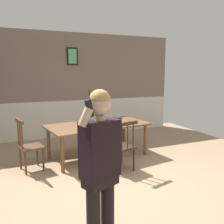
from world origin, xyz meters
name	(u,v)px	position (x,y,z in m)	size (l,w,h in m)	color
ground_plane	(117,187)	(0.00, 0.00, 0.00)	(7.62, 7.62, 0.00)	#9E7F60
room_back_partition	(66,87)	(0.00, 3.47, 1.39)	(6.44, 0.17, 2.88)	gray
dining_table	(98,127)	(0.21, 1.46, 0.65)	(2.23, 1.33, 0.72)	brown
chair_near_window	(122,146)	(0.34, 0.56, 0.47)	(0.54, 0.54, 0.95)	#2D2319
chair_by_doorway	(29,146)	(-1.21, 1.25, 0.47)	(0.48, 0.48, 0.98)	#513823
person_figure	(101,162)	(-0.71, -1.20, 0.94)	(0.50, 0.33, 1.66)	black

